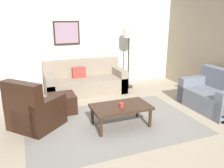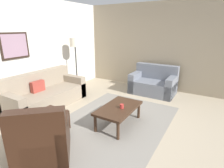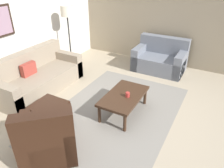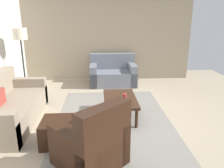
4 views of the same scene
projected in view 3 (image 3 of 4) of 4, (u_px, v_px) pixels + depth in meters
ground_plane at (115, 113)px, 4.30m from camera, size 8.00×8.00×0.00m
rear_partition at (10, 27)px, 4.70m from camera, size 6.00×0.12×2.80m
stone_feature_panel at (166, 14)px, 5.92m from camera, size 0.12×5.20×2.80m
area_rug at (115, 113)px, 4.30m from camera, size 3.26×2.21×0.01m
couch_main at (36, 77)px, 5.02m from camera, size 2.12×0.94×0.88m
couch_loveseat at (160, 59)px, 5.97m from camera, size 0.89×1.35×0.88m
armchair_leather at (48, 140)px, 3.21m from camera, size 1.13×1.13×0.95m
ottoman at (50, 113)px, 3.96m from camera, size 0.56×0.56×0.40m
coffee_table at (124, 97)px, 4.15m from camera, size 1.10×0.64×0.41m
cup at (128, 95)px, 4.05m from camera, size 0.08×0.08×0.09m
lamp_standing at (67, 18)px, 5.49m from camera, size 0.32×0.32×1.71m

